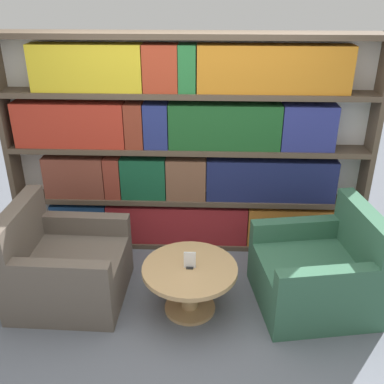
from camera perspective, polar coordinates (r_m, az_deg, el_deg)
The scene contains 6 objects.
ground_plane at distance 3.83m, azimuth -1.40°, elevation -16.27°, with size 14.00×14.00×0.00m, color slate.
bookshelf at distance 4.34m, azimuth -0.64°, elevation 5.39°, with size 3.49×0.30×2.12m.
armchair_left at distance 4.07m, azimuth -15.83°, elevation -9.25°, with size 0.94×0.89×0.87m.
armchair_right at distance 4.00m, azimuth 15.76°, elevation -9.93°, with size 1.04×1.00×0.87m.
coffee_table at distance 3.77m, azimuth -0.28°, elevation -11.04°, with size 0.78×0.78×0.43m.
table_sign at distance 3.66m, azimuth -0.28°, elevation -8.75°, with size 0.10×0.06×0.15m.
Camera 1 is at (0.20, -2.82, 2.58)m, focal length 42.00 mm.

